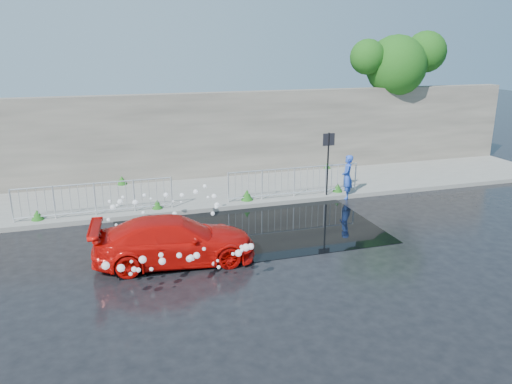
% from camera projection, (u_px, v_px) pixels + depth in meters
% --- Properties ---
extents(ground, '(90.00, 90.00, 0.00)m').
position_uv_depth(ground, '(240.00, 242.00, 14.58)').
color(ground, black).
rests_on(ground, ground).
extents(pavement, '(30.00, 4.00, 0.15)m').
position_uv_depth(pavement, '(205.00, 193.00, 19.14)').
color(pavement, slate).
rests_on(pavement, ground).
extents(curb, '(30.00, 0.25, 0.16)m').
position_uv_depth(curb, '(217.00, 208.00, 17.30)').
color(curb, slate).
rests_on(curb, ground).
extents(retaining_wall, '(30.00, 0.60, 3.50)m').
position_uv_depth(retaining_wall, '(193.00, 136.00, 20.62)').
color(retaining_wall, '#544F47').
rests_on(retaining_wall, pavement).
extents(puddle, '(8.00, 5.00, 0.01)m').
position_uv_depth(puddle, '(247.00, 228.00, 15.64)').
color(puddle, black).
rests_on(puddle, ground).
extents(sign_post, '(0.45, 0.06, 2.50)m').
position_uv_depth(sign_post, '(328.00, 154.00, 18.12)').
color(sign_post, black).
rests_on(sign_post, ground).
extents(tree, '(4.74, 2.77, 6.15)m').
position_uv_depth(tree, '(399.00, 63.00, 22.76)').
color(tree, '#332114').
rests_on(tree, ground).
extents(railing_left, '(5.05, 0.05, 1.10)m').
position_uv_depth(railing_left, '(95.00, 198.00, 16.30)').
color(railing_left, silver).
rests_on(railing_left, pavement).
extents(railing_right, '(5.05, 0.05, 1.10)m').
position_uv_depth(railing_right, '(294.00, 181.00, 18.29)').
color(railing_right, silver).
rests_on(railing_right, pavement).
extents(weeds, '(12.17, 3.93, 0.40)m').
position_uv_depth(weeds, '(203.00, 191.00, 18.47)').
color(weeds, '#1F5215').
rests_on(weeds, pavement).
extents(water_spray, '(3.65, 5.52, 1.04)m').
position_uv_depth(water_spray, '(173.00, 229.00, 13.48)').
color(water_spray, white).
rests_on(water_spray, ground).
extents(red_car, '(4.35, 2.06, 1.22)m').
position_uv_depth(red_car, '(175.00, 240.00, 13.10)').
color(red_car, red).
rests_on(red_car, ground).
extents(person, '(0.62, 0.71, 1.64)m').
position_uv_depth(person, '(347.00, 177.00, 18.51)').
color(person, blue).
rests_on(person, ground).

